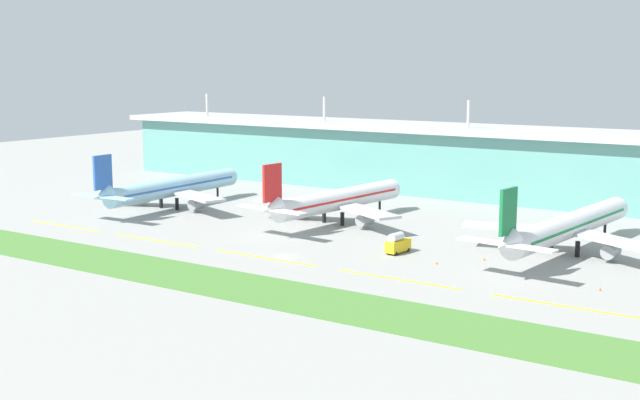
# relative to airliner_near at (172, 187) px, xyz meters

# --- Properties ---
(ground_plane) EXTENTS (600.00, 600.00, 0.00)m
(ground_plane) POSITION_rel_airliner_near_xyz_m (66.41, -32.87, -6.45)
(ground_plane) COLOR gray
(terminal_building) EXTENTS (288.00, 34.00, 31.92)m
(terminal_building) POSITION_rel_airliner_near_xyz_m (66.41, 74.47, 5.22)
(terminal_building) COLOR #5B9E93
(terminal_building) RESTS_ON ground
(airliner_near) EXTENTS (48.78, 64.77, 18.90)m
(airliner_near) POSITION_rel_airliner_near_xyz_m (0.00, 0.00, 0.00)
(airliner_near) COLOR #9ED1EA
(airliner_near) RESTS_ON ground
(airliner_middle) EXTENTS (48.54, 61.53, 18.90)m
(airliner_middle) POSITION_rel_airliner_near_xyz_m (54.64, 7.35, -0.00)
(airliner_middle) COLOR white
(airliner_middle) RESTS_ON ground
(airliner_far) EXTENTS (48.54, 70.35, 18.90)m
(airliner_far) POSITION_rel_airliner_near_xyz_m (118.97, 5.36, 0.01)
(airliner_far) COLOR silver
(airliner_far) RESTS_ON ground
(taxiway_stripe_west) EXTENTS (28.00, 0.70, 0.04)m
(taxiway_stripe_west) POSITION_rel_airliner_near_xyz_m (-4.59, -36.72, -6.43)
(taxiway_stripe_west) COLOR yellow
(taxiway_stripe_west) RESTS_ON ground
(taxiway_stripe_mid_west) EXTENTS (28.00, 0.70, 0.04)m
(taxiway_stripe_mid_west) POSITION_rel_airliner_near_xyz_m (29.41, -36.72, -6.43)
(taxiway_stripe_mid_west) COLOR yellow
(taxiway_stripe_mid_west) RESTS_ON ground
(taxiway_stripe_centre) EXTENTS (28.00, 0.70, 0.04)m
(taxiway_stripe_centre) POSITION_rel_airliner_near_xyz_m (63.41, -36.72, -6.43)
(taxiway_stripe_centre) COLOR yellow
(taxiway_stripe_centre) RESTS_ON ground
(taxiway_stripe_mid_east) EXTENTS (28.00, 0.70, 0.04)m
(taxiway_stripe_mid_east) POSITION_rel_airliner_near_xyz_m (97.41, -36.72, -6.43)
(taxiway_stripe_mid_east) COLOR yellow
(taxiway_stripe_mid_east) RESTS_ON ground
(taxiway_stripe_east) EXTENTS (28.00, 0.70, 0.04)m
(taxiway_stripe_east) POSITION_rel_airliner_near_xyz_m (131.41, -36.72, -6.43)
(taxiway_stripe_east) COLOR yellow
(taxiway_stripe_east) RESTS_ON ground
(grass_verge) EXTENTS (300.00, 18.00, 0.10)m
(grass_verge) POSITION_rel_airliner_near_xyz_m (66.41, -58.68, -6.40)
(grass_verge) COLOR #477A33
(grass_verge) RESTS_ON ground
(fuel_truck) EXTENTS (3.36, 7.44, 4.95)m
(fuel_truck) POSITION_rel_airliner_near_xyz_m (86.03, -15.69, -4.19)
(fuel_truck) COLOR gold
(fuel_truck) RESTS_ON ground
(safety_cone_left_wingtip) EXTENTS (0.56, 0.56, 0.70)m
(safety_cone_left_wingtip) POSITION_rel_airliner_near_xyz_m (105.61, -11.32, -6.10)
(safety_cone_left_wingtip) COLOR orange
(safety_cone_left_wingtip) RESTS_ON ground
(safety_cone_nose_front) EXTENTS (0.56, 0.56, 0.70)m
(safety_cone_nose_front) POSITION_rel_airliner_near_xyz_m (98.34, -20.47, -6.10)
(safety_cone_nose_front) COLOR orange
(safety_cone_nose_front) RESTS_ON ground
(safety_cone_right_wingtip) EXTENTS (0.56, 0.56, 0.70)m
(safety_cone_right_wingtip) POSITION_rel_airliner_near_xyz_m (133.98, -22.46, -6.10)
(safety_cone_right_wingtip) COLOR orange
(safety_cone_right_wingtip) RESTS_ON ground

